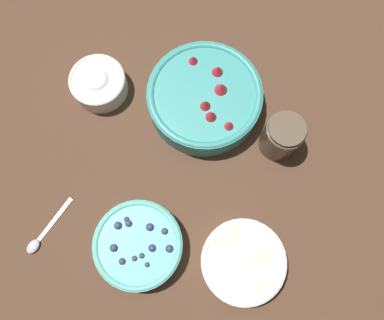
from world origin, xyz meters
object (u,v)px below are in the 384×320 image
bowl_strawberries (205,98)px  bowl_bananas (243,262)px  bowl_cream (99,83)px  bowl_blueberries (139,245)px  jar_chocolate (281,137)px

bowl_strawberries → bowl_bananas: 0.35m
bowl_cream → bowl_strawberries: bearing=-91.0°
bowl_strawberries → bowl_blueberries: 0.34m
bowl_bananas → jar_chocolate: size_ratio=1.59×
bowl_blueberries → jar_chocolate: 0.37m
bowl_blueberries → bowl_bananas: (-0.00, -0.21, -0.00)m
bowl_cream → bowl_blueberries: bearing=-155.6°
bowl_strawberries → bowl_bananas: bearing=-159.9°
bowl_blueberries → jar_chocolate: size_ratio=1.68×
jar_chocolate → bowl_strawberries: bearing=68.0°
bowl_blueberries → bowl_bananas: size_ratio=1.06×
bowl_bananas → bowl_cream: (0.34, 0.36, -0.00)m
bowl_strawberries → bowl_blueberries: bearing=165.1°
bowl_strawberries → bowl_cream: bowl_strawberries is taller
bowl_strawberries → bowl_cream: size_ratio=2.02×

